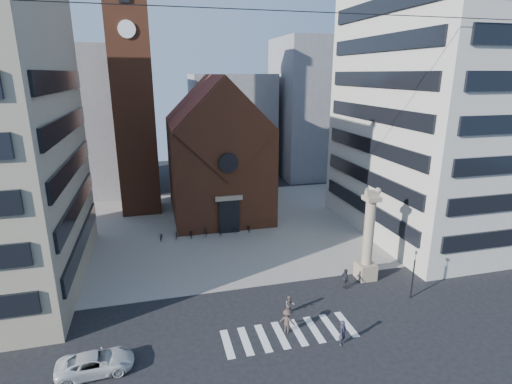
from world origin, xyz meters
TOP-DOWN VIEW (x-y plane):
  - ground at (0.00, 0.00)m, footprint 120.00×120.00m
  - piazza at (0.00, 19.00)m, footprint 46.00×30.00m
  - zebra_crossing at (0.55, -3.00)m, footprint 10.20×3.20m
  - church at (0.00, 25.04)m, footprint 12.00×16.65m
  - campanile at (-10.00, 28.00)m, footprint 5.50×5.50m
  - building_right at (24.00, 12.00)m, footprint 18.00×22.00m
  - bg_block_left at (-20.00, 40.00)m, footprint 16.00×14.00m
  - bg_block_mid at (6.00, 45.00)m, footprint 14.00×12.00m
  - bg_block_right at (22.00, 42.00)m, footprint 16.00×14.00m
  - lion_column at (10.01, 3.00)m, footprint 1.63×1.60m
  - traffic_light at (12.00, -1.00)m, footprint 0.13×0.16m
  - white_car at (-12.50, -3.56)m, footprint 4.80×2.47m
  - pedestrian_0 at (3.73, -5.02)m, footprint 0.81×0.74m
  - pedestrian_1 at (1.40, -0.62)m, footprint 0.84×0.71m
  - pedestrian_2 at (7.35, 1.78)m, footprint 0.53×1.12m
  - pedestrian_3 at (0.46, -2.76)m, footprint 1.37×1.27m
  - scooter_0 at (-7.87, 16.61)m, footprint 0.69×1.61m
  - scooter_1 at (-6.18, 16.61)m, footprint 0.57×1.56m
  - scooter_2 at (-4.49, 16.61)m, footprint 0.69×1.61m
  - scooter_3 at (-2.80, 16.61)m, footprint 0.57×1.56m
  - scooter_4 at (-1.11, 16.61)m, footprint 0.69×1.61m
  - scooter_5 at (0.58, 16.61)m, footprint 0.57×1.56m
  - scooter_6 at (2.27, 16.61)m, footprint 0.69×1.61m

SIDE VIEW (x-z plane):
  - ground at x=0.00m, z-range 0.00..0.00m
  - zebra_crossing at x=0.55m, z-range 0.00..0.01m
  - piazza at x=0.00m, z-range 0.00..0.05m
  - scooter_0 at x=-7.87m, z-range 0.05..0.88m
  - scooter_2 at x=-4.49m, z-range 0.05..0.88m
  - scooter_4 at x=-1.11m, z-range 0.05..0.88m
  - scooter_6 at x=2.27m, z-range 0.05..0.88m
  - scooter_1 at x=-6.18m, z-range 0.05..0.97m
  - scooter_3 at x=-2.80m, z-range 0.05..0.97m
  - scooter_5 at x=0.58m, z-range 0.05..0.97m
  - white_car at x=-12.50m, z-range 0.00..1.30m
  - pedestrian_1 at x=1.40m, z-range 0.00..1.56m
  - pedestrian_0 at x=3.73m, z-range 0.00..1.85m
  - pedestrian_3 at x=0.46m, z-range 0.00..1.86m
  - pedestrian_2 at x=7.35m, z-range 0.00..1.86m
  - traffic_light at x=12.00m, z-range 0.14..4.44m
  - lion_column at x=10.01m, z-range -0.88..7.79m
  - church at x=0.00m, z-range -1.02..16.98m
  - bg_block_mid at x=6.00m, z-range 0.00..18.00m
  - bg_block_left at x=-20.00m, z-range 0.00..22.00m
  - bg_block_right at x=22.00m, z-range 0.00..24.00m
  - campanile at x=-10.00m, z-range 0.14..31.34m
  - building_right at x=24.00m, z-range 0.00..32.00m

